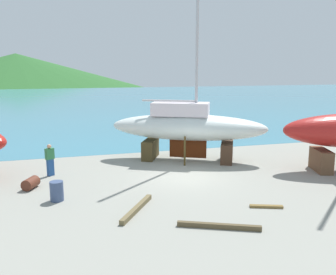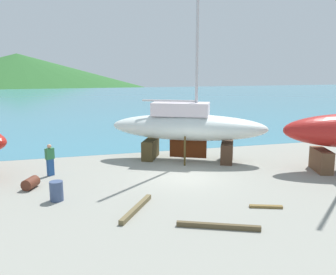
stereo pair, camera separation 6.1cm
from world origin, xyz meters
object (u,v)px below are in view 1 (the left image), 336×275
object	(u,v)px
barrel_rust_far	(31,183)
sailboat_far_slipway	(187,127)
barrel_by_slipway	(57,191)
worker	(50,159)

from	to	relation	value
barrel_rust_far	sailboat_far_slipway	bearing A→B (deg)	19.96
barrel_rust_far	barrel_by_slipway	size ratio (longest dim) A/B	1.02
sailboat_far_slipway	barrel_by_slipway	distance (m)	9.56
worker	sailboat_far_slipway	bearing A→B (deg)	65.07
barrel_by_slipway	sailboat_far_slipway	bearing A→B (deg)	34.29
worker	barrel_rust_far	xyz separation A→B (m)	(-0.85, -2.00, -0.62)
sailboat_far_slipway	worker	world-z (taller)	sailboat_far_slipway
barrel_rust_far	barrel_by_slipway	distance (m)	2.38
worker	barrel_rust_far	bearing A→B (deg)	-56.91
barrel_rust_far	barrel_by_slipway	world-z (taller)	barrel_by_slipway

